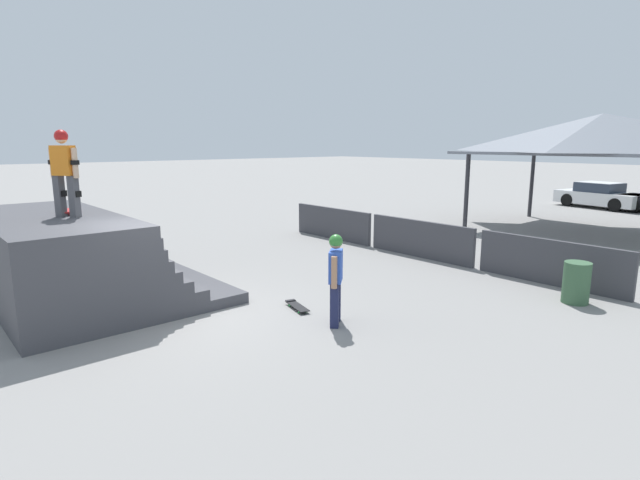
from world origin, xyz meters
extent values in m
plane|color=gray|center=(0.00, 0.00, 0.00)|extent=(160.00, 160.00, 0.00)
cube|color=#424247|center=(-2.55, -0.51, 0.11)|extent=(5.40, 4.08, 0.22)
cube|color=#424247|center=(-2.55, -0.94, 0.34)|extent=(5.40, 3.21, 0.22)
cube|color=#424247|center=(-2.55, -1.10, 0.56)|extent=(5.40, 2.90, 0.22)
cube|color=#424247|center=(-2.55, -1.21, 0.78)|extent=(5.40, 2.68, 0.22)
cube|color=#424247|center=(-2.55, -1.29, 1.01)|extent=(5.40, 2.53, 0.22)
cube|color=#424247|center=(-2.55, -1.34, 1.23)|extent=(5.40, 2.42, 0.22)
cube|color=#424247|center=(-2.55, -1.38, 1.45)|extent=(5.40, 2.35, 0.22)
cube|color=#424247|center=(-2.55, -1.40, 1.68)|extent=(5.40, 2.31, 0.22)
cylinder|color=silver|center=(-2.55, -0.26, 1.75)|extent=(5.29, 0.07, 0.07)
cube|color=#4C4C51|center=(-1.93, -1.06, 2.19)|extent=(0.21, 0.21, 0.81)
cube|color=black|center=(-1.95, -1.03, 2.24)|extent=(0.23, 0.21, 0.12)
cube|color=#4C4C51|center=(-2.24, -1.24, 2.19)|extent=(0.21, 0.21, 0.81)
cube|color=black|center=(-2.25, -1.21, 2.24)|extent=(0.23, 0.21, 0.12)
cube|color=orange|center=(-2.08, -1.15, 2.88)|extent=(0.49, 0.41, 0.57)
cylinder|color=beige|center=(-1.85, -1.01, 2.84)|extent=(0.15, 0.15, 0.57)
cylinder|color=black|center=(-1.85, -1.01, 2.85)|extent=(0.22, 0.22, 0.08)
cylinder|color=beige|center=(-2.32, -1.29, 2.84)|extent=(0.15, 0.15, 0.57)
cylinder|color=black|center=(-2.32, -1.29, 2.85)|extent=(0.22, 0.22, 0.08)
sphere|color=beige|center=(-2.08, -1.15, 3.32)|extent=(0.22, 0.22, 0.22)
sphere|color=#B21919|center=(-2.08, -1.15, 3.34)|extent=(0.25, 0.25, 0.25)
cylinder|color=red|center=(-2.32, -1.08, 1.81)|extent=(0.06, 0.04, 0.05)
cylinder|color=red|center=(-2.35, -1.21, 1.81)|extent=(0.06, 0.04, 0.05)
cylinder|color=red|center=(-2.82, -0.96, 1.81)|extent=(0.06, 0.04, 0.05)
cylinder|color=red|center=(-2.85, -1.10, 1.81)|extent=(0.06, 0.04, 0.05)
cube|color=#B22323|center=(-2.59, -1.09, 1.85)|extent=(0.86, 0.38, 0.02)
cube|color=#B22323|center=(-2.21, -1.17, 1.87)|extent=(0.14, 0.22, 0.02)
cube|color=#1E2347|center=(2.08, 2.18, 0.40)|extent=(0.21, 0.21, 0.79)
cube|color=#1E2347|center=(2.32, 1.92, 0.40)|extent=(0.21, 0.21, 0.79)
cube|color=blue|center=(2.20, 2.05, 1.07)|extent=(0.45, 0.46, 0.56)
cylinder|color=#A87A5B|center=(2.02, 2.25, 1.03)|extent=(0.15, 0.15, 0.56)
cylinder|color=#A87A5B|center=(2.38, 1.85, 1.03)|extent=(0.15, 0.15, 0.56)
sphere|color=#A87A5B|center=(2.20, 2.05, 1.50)|extent=(0.22, 0.22, 0.22)
sphere|color=#337F33|center=(2.20, 2.05, 1.53)|extent=(0.24, 0.24, 0.24)
cylinder|color=green|center=(0.87, 2.03, 0.03)|extent=(0.06, 0.04, 0.05)
cylinder|color=green|center=(0.91, 2.16, 0.03)|extent=(0.06, 0.04, 0.05)
cylinder|color=green|center=(1.32, 1.92, 0.03)|extent=(0.06, 0.04, 0.05)
cylinder|color=green|center=(1.35, 2.05, 0.03)|extent=(0.06, 0.04, 0.05)
cube|color=black|center=(1.11, 2.04, 0.06)|extent=(0.77, 0.37, 0.02)
cube|color=black|center=(0.78, 2.12, 0.08)|extent=(0.13, 0.22, 0.02)
cube|color=#3D3D42|center=(-3.92, 7.53, 0.53)|extent=(3.51, 0.12, 1.05)
cube|color=#3D3D42|center=(-0.19, 7.53, 0.53)|extent=(3.51, 0.12, 1.05)
cube|color=#3D3D42|center=(3.54, 7.53, 0.53)|extent=(3.51, 0.12, 1.05)
cylinder|color=#2D2D33|center=(-2.04, 12.62, 1.41)|extent=(0.16, 0.16, 2.81)
cylinder|color=#2D2D33|center=(-2.04, 17.66, 1.41)|extent=(0.16, 0.16, 2.81)
cube|color=slate|center=(1.53, 15.14, 2.86)|extent=(8.41, 5.93, 0.10)
pyramid|color=slate|center=(1.53, 15.14, 3.56)|extent=(8.24, 5.81, 1.30)
cylinder|color=#385B3D|center=(4.51, 6.59, 0.42)|extent=(0.52, 0.52, 0.85)
cube|color=silver|center=(-1.18, 23.22, 0.48)|extent=(4.32, 2.50, 0.62)
cube|color=#283342|center=(-1.28, 23.24, 1.02)|extent=(2.13, 1.80, 0.46)
cube|color=silver|center=(-1.28, 23.24, 1.25)|extent=(2.04, 1.75, 0.04)
cylinder|color=black|center=(0.19, 23.76, 0.32)|extent=(0.67, 0.32, 0.64)
cylinder|color=black|center=(-0.12, 22.20, 0.32)|extent=(0.67, 0.32, 0.64)
cylinder|color=black|center=(-2.24, 24.24, 0.32)|extent=(0.67, 0.32, 0.64)
cylinder|color=black|center=(-2.55, 22.69, 0.32)|extent=(0.67, 0.32, 0.64)
cylinder|color=black|center=(0.55, 22.47, 0.32)|extent=(0.66, 0.30, 0.64)
camera|label=1|loc=(8.50, -3.75, 3.22)|focal=28.00mm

